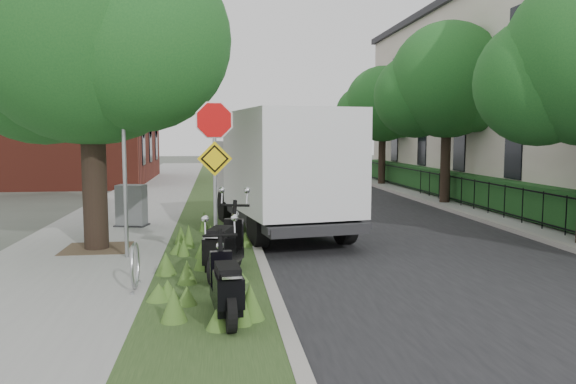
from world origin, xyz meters
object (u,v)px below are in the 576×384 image
(scooter_far, at_px, (227,293))
(box_truck, at_px, (282,167))
(sign_assembly, at_px, (215,150))
(utility_cabinet, at_px, (132,206))
(scooter_near, at_px, (223,253))

(scooter_far, distance_m, box_truck, 7.33)
(sign_assembly, bearing_deg, utility_cabinet, 113.44)
(box_truck, relative_size, utility_cabinet, 5.64)
(sign_assembly, xyz_separation_m, utility_cabinet, (-2.29, 5.28, -1.67))
(box_truck, xyz_separation_m, utility_cabinet, (-4.00, 1.26, -1.12))
(box_truck, bearing_deg, scooter_far, -102.50)
(scooter_near, relative_size, utility_cabinet, 1.67)
(scooter_far, relative_size, box_truck, 0.27)
(scooter_near, height_order, utility_cabinet, utility_cabinet)
(scooter_near, distance_m, scooter_far, 2.30)
(scooter_near, xyz_separation_m, scooter_far, (0.02, -2.30, -0.05))
(box_truck, bearing_deg, utility_cabinet, 162.50)
(sign_assembly, relative_size, scooter_near, 1.71)
(box_truck, distance_m, utility_cabinet, 4.34)
(scooter_far, bearing_deg, utility_cabinet, 106.32)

